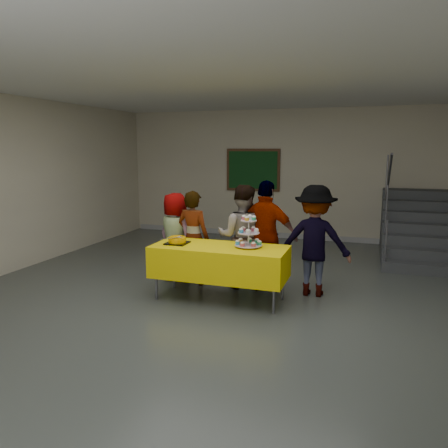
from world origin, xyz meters
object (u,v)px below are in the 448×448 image
Objects in this scene: cupcake_stand at (249,235)px; schoolchild_d at (266,236)px; schoolchild_a at (175,236)px; bake_table at (219,261)px; schoolchild_e at (315,241)px; noticeboard at (253,170)px; schoolchild_b at (193,238)px; staircase at (416,231)px; schoolchild_c at (242,237)px; bear_cake at (177,240)px.

schoolchild_d is at bearing 79.03° from cupcake_stand.
schoolchild_a is 0.86× the size of schoolchild_d.
schoolchild_d reaches higher than bake_table.
schoolchild_a is (-1.00, 0.70, 0.15)m from bake_table.
schoolchild_e is (2.22, -0.05, 0.09)m from schoolchild_a.
noticeboard is (-1.24, 3.86, 0.78)m from schoolchild_d.
schoolchild_e is at bearing -63.22° from noticeboard.
schoolchild_b is 0.61× the size of staircase.
staircase is (2.71, 3.04, -0.30)m from schoolchild_c.
schoolchild_e reaches higher than bake_table.
schoolchild_c reaches higher than bake_table.
staircase reaches higher than schoolchild_e.
schoolchild_c is (0.13, 0.65, 0.23)m from bake_table.
bake_table is at bearing -80.81° from noticeboard.
schoolchild_c is (-0.26, 0.57, -0.15)m from cupcake_stand.
schoolchild_e is at bearing 20.19° from bear_cake.
schoolchild_c reaches higher than bear_cake.
cupcake_stand is 0.61m from schoolchild_d.
schoolchild_d reaches higher than schoolchild_c.
schoolchild_c is 0.96× the size of schoolchild_d.
staircase reaches higher than schoolchild_b.
cupcake_stand is at bearing 160.20° from schoolchild_b.
bake_table is 0.78× the size of staircase.
noticeboard reaches higher than schoolchild_a.
schoolchild_b reaches higher than bear_cake.
schoolchild_d reaches higher than schoolchild_a.
bear_cake is 0.22× the size of schoolchild_d.
bear_cake is 0.25× the size of schoolchild_a.
bear_cake is at bearing 39.90° from schoolchild_d.
cupcake_stand is at bearing 87.46° from schoolchild_d.
schoolchild_e reaches higher than schoolchild_b.
schoolchild_c is 0.66× the size of staircase.
schoolchild_a is 0.96× the size of schoolchild_b.
schoolchild_b is 0.77m from schoolchild_c.
cupcake_stand is 1.55m from schoolchild_a.
cupcake_stand is at bearing -75.76° from noticeboard.
bear_cake is at bearing -132.99° from staircase.
staircase is at bearing -13.15° from noticeboard.
schoolchild_d is 1.27× the size of noticeboard.
staircase is at bearing -119.21° from schoolchild_d.
schoolchild_e is (1.86, 0.07, 0.06)m from schoolchild_b.
bake_table is at bearing 167.85° from schoolchild_a.
bear_cake is 0.22× the size of schoolchild_e.
schoolchild_e is at bearing 34.53° from cupcake_stand.
schoolchild_b is at bearing -138.16° from staircase.
noticeboard is at bearing 91.34° from bear_cake.
schoolchild_c reaches higher than schoolchild_b.
schoolchild_b reaches higher than schoolchild_a.
schoolchild_c is at bearing -1.27° from schoolchild_e.
bear_cake is at bearing -88.66° from noticeboard.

